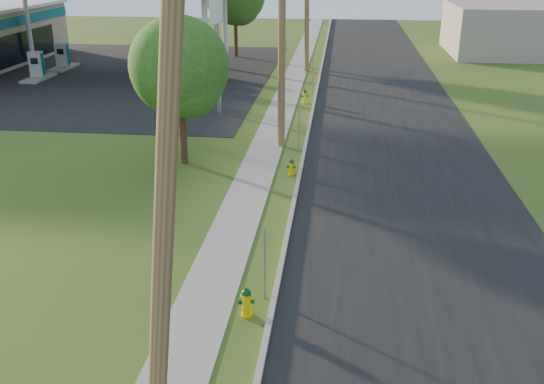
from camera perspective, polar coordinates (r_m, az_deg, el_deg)
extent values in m
cube|color=black|center=(20.97, 12.95, -2.00)|extent=(8.00, 120.00, 0.02)
cube|color=gray|center=(20.83, 1.99, -1.39)|extent=(0.15, 120.00, 0.15)
cube|color=gray|center=(21.05, -2.77, -1.33)|extent=(1.50, 120.00, 0.03)
cube|color=black|center=(45.58, -17.14, 10.52)|extent=(26.00, 28.00, 0.02)
cylinder|color=brown|center=(9.18, -10.08, -1.37)|extent=(1.31, 0.32, 9.48)
cylinder|color=brown|center=(26.41, 0.93, 14.52)|extent=(0.32, 0.32, 9.80)
cylinder|color=brown|center=(44.28, 3.30, 17.32)|extent=(0.49, 0.32, 9.50)
cube|color=gray|center=(15.25, -0.67, -6.76)|extent=(0.05, 0.04, 2.00)
cube|color=gray|center=(26.17, 2.52, 5.69)|extent=(0.05, 0.04, 2.00)
cube|color=gray|center=(38.02, 3.87, 10.82)|extent=(0.05, 0.04, 2.00)
cylinder|color=silver|center=(50.48, -21.95, 14.13)|extent=(0.36, 0.36, 5.50)
cylinder|color=silver|center=(39.10, -6.25, 13.66)|extent=(0.36, 0.36, 5.50)
cylinder|color=silver|center=(45.50, -4.42, 14.89)|extent=(0.36, 0.36, 5.50)
cube|color=gray|center=(44.85, -21.11, 9.96)|extent=(1.20, 3.20, 0.18)
cube|color=#9EA0A3|center=(44.68, -21.28, 11.16)|extent=(0.90, 0.50, 1.70)
cube|color=#005369|center=(44.68, -21.28, 11.16)|extent=(0.94, 0.40, 1.50)
cube|color=black|center=(44.41, -21.48, 11.40)|extent=(0.50, 0.02, 0.40)
cube|color=gray|center=(41.53, -9.82, 10.23)|extent=(1.20, 3.20, 0.18)
cube|color=#9EA0A3|center=(41.35, -9.90, 11.53)|extent=(0.90, 0.50, 1.70)
cube|color=#005369|center=(41.35, -9.90, 11.53)|extent=(0.94, 0.40, 1.50)
cube|color=black|center=(41.05, -10.03, 11.80)|extent=(0.50, 0.02, 0.40)
cube|color=gray|center=(48.38, -19.00, 11.02)|extent=(1.20, 3.20, 0.18)
cube|color=#9EA0A3|center=(48.22, -19.15, 12.13)|extent=(0.90, 0.50, 1.70)
cube|color=#005369|center=(48.22, -19.15, 12.13)|extent=(0.94, 0.40, 1.50)
cube|color=black|center=(47.94, -19.32, 12.36)|extent=(0.50, 0.02, 0.40)
cube|color=gray|center=(45.31, -8.44, 11.28)|extent=(1.20, 3.20, 0.18)
cube|color=#9EA0A3|center=(45.15, -8.50, 12.48)|extent=(0.90, 0.50, 1.70)
cube|color=#005369|center=(45.15, -8.50, 12.48)|extent=(0.94, 0.40, 1.50)
cube|color=black|center=(44.85, -8.61, 12.73)|extent=(0.50, 0.02, 0.40)
cube|color=black|center=(48.02, -24.03, 11.85)|extent=(0.06, 16.06, 2.20)
cylinder|color=gray|center=(32.74, -5.09, 11.64)|extent=(0.24, 0.24, 5.00)
cube|color=silver|center=(32.31, -5.29, 17.41)|extent=(0.30, 2.00, 2.00)
cube|color=gray|center=(56.76, 23.57, 13.84)|extent=(14.00, 10.00, 4.00)
cylinder|color=#372013|center=(25.11, -8.41, 6.06)|extent=(0.30, 0.30, 3.09)
sphere|color=#215619|center=(24.55, -8.73, 11.62)|extent=(3.96, 3.96, 3.96)
sphere|color=#215619|center=(24.29, -7.90, 10.06)|extent=(2.72, 2.72, 2.72)
cylinder|color=#372013|center=(50.87, -3.43, 14.70)|extent=(0.30, 0.30, 3.82)
sphere|color=#215619|center=(50.27, -3.08, 17.25)|extent=(3.36, 3.36, 3.36)
cylinder|color=#DDB901|center=(15.09, -2.40, -11.43)|extent=(0.29, 0.29, 0.06)
cylinder|color=#DDB901|center=(14.94, -2.41, -10.53)|extent=(0.23, 0.23, 0.62)
cylinder|color=#DDB901|center=(14.80, -2.43, -9.65)|extent=(0.29, 0.29, 0.04)
sphere|color=#093915|center=(14.77, -2.43, -9.51)|extent=(0.24, 0.24, 0.24)
cylinder|color=#093915|center=(14.71, -2.44, -9.10)|extent=(0.05, 0.05, 0.06)
cylinder|color=#093915|center=(14.77, -2.47, -10.56)|extent=(0.12, 0.13, 0.11)
cylinder|color=#093915|center=(14.91, -2.99, -10.24)|extent=(0.11, 0.10, 0.09)
cylinder|color=#093915|center=(14.88, -1.85, -10.28)|extent=(0.11, 0.10, 0.09)
cylinder|color=#E3A904|center=(23.94, 1.83, 1.67)|extent=(0.25, 0.25, 0.05)
cylinder|color=#E3A904|center=(23.86, 1.84, 2.22)|extent=(0.20, 0.20, 0.54)
cylinder|color=#E3A904|center=(23.78, 1.85, 2.75)|extent=(0.25, 0.25, 0.04)
sphere|color=#073D1B|center=(23.77, 1.85, 2.83)|extent=(0.21, 0.21, 0.21)
cylinder|color=#073D1B|center=(23.73, 1.85, 3.08)|extent=(0.04, 0.04, 0.05)
cylinder|color=#073D1B|center=(23.72, 1.77, 2.28)|extent=(0.11, 0.12, 0.10)
cylinder|color=#073D1B|center=(23.86, 1.55, 2.41)|extent=(0.10, 0.09, 0.08)
cylinder|color=#073D1B|center=(23.81, 2.14, 2.36)|extent=(0.10, 0.09, 0.08)
cylinder|color=yellow|center=(35.42, 3.08, 8.41)|extent=(0.30, 0.30, 0.07)
cylinder|color=yellow|center=(35.35, 3.09, 8.87)|extent=(0.24, 0.24, 0.65)
cylinder|color=yellow|center=(35.29, 3.10, 9.32)|extent=(0.30, 0.30, 0.04)
sphere|color=#0F3A22|center=(35.28, 3.10, 9.39)|extent=(0.25, 0.25, 0.25)
cylinder|color=#0F3A22|center=(35.25, 3.11, 9.59)|extent=(0.05, 0.05, 0.07)
cylinder|color=#0F3A22|center=(35.19, 3.10, 8.95)|extent=(0.13, 0.14, 0.12)
cylinder|color=#0F3A22|center=(35.33, 2.84, 9.01)|extent=(0.12, 0.11, 0.10)
cylinder|color=#0F3A22|center=(35.34, 3.34, 9.00)|extent=(0.12, 0.11, 0.10)
imported|color=silver|center=(42.51, -8.26, 11.45)|extent=(4.54, 3.30, 1.44)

